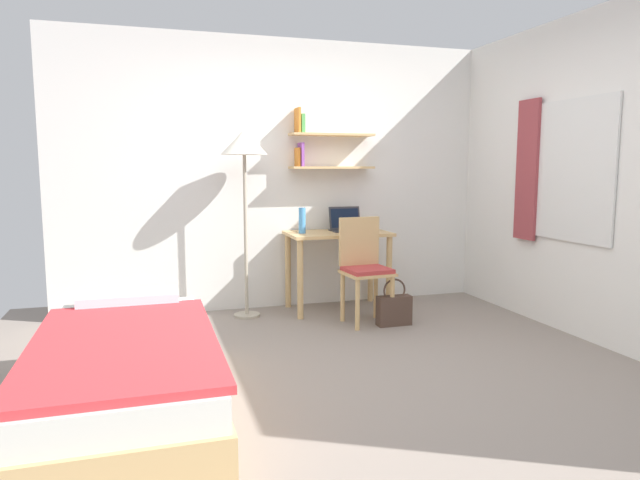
# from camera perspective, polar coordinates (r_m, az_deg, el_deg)

# --- Properties ---
(ground_plane) EXTENTS (5.28, 5.28, 0.00)m
(ground_plane) POSITION_cam_1_polar(r_m,az_deg,el_deg) (3.90, 4.08, -13.35)
(ground_plane) COLOR gray
(wall_back) EXTENTS (4.40, 0.27, 2.60)m
(wall_back) POSITION_cam_1_polar(r_m,az_deg,el_deg) (5.58, -3.30, 6.60)
(wall_back) COLOR white
(wall_back) RESTS_ON ground_plane
(wall_right) EXTENTS (0.10, 4.40, 2.60)m
(wall_right) POSITION_cam_1_polar(r_m,az_deg,el_deg) (4.80, 27.34, 5.65)
(wall_right) COLOR white
(wall_right) RESTS_ON ground_plane
(bed) EXTENTS (0.94, 1.97, 0.54)m
(bed) POSITION_cam_1_polar(r_m,az_deg,el_deg) (3.38, -18.89, -12.74)
(bed) COLOR tan
(bed) RESTS_ON ground_plane
(desk) EXTENTS (0.97, 0.56, 0.76)m
(desk) POSITION_cam_1_polar(r_m,az_deg,el_deg) (5.44, 1.80, -0.77)
(desk) COLOR tan
(desk) RESTS_ON ground_plane
(desk_chair) EXTENTS (0.43, 0.41, 0.93)m
(desk_chair) POSITION_cam_1_polar(r_m,az_deg,el_deg) (5.02, 4.49, -2.56)
(desk_chair) COLOR tan
(desk_chair) RESTS_ON ground_plane
(standing_lamp) EXTENTS (0.42, 0.42, 1.71)m
(standing_lamp) POSITION_cam_1_polar(r_m,az_deg,el_deg) (5.17, -7.65, 8.83)
(standing_lamp) COLOR #B2A893
(standing_lamp) RESTS_ON ground_plane
(laptop) EXTENTS (0.32, 0.24, 0.23)m
(laptop) POSITION_cam_1_polar(r_m,az_deg,el_deg) (5.54, 2.68, 1.55)
(laptop) COLOR #2D2D33
(laptop) RESTS_ON desk
(water_bottle) EXTENTS (0.07, 0.07, 0.24)m
(water_bottle) POSITION_cam_1_polar(r_m,az_deg,el_deg) (5.31, -1.81, 1.98)
(water_bottle) COLOR #4C99DB
(water_bottle) RESTS_ON desk
(book_stack) EXTENTS (0.17, 0.24, 0.10)m
(book_stack) POSITION_cam_1_polar(r_m,az_deg,el_deg) (5.54, 4.57, 1.45)
(book_stack) COLOR gold
(book_stack) RESTS_ON desk
(handbag) EXTENTS (0.30, 0.11, 0.42)m
(handbag) POSITION_cam_1_polar(r_m,az_deg,el_deg) (5.03, 7.48, -6.92)
(handbag) COLOR #4C382D
(handbag) RESTS_ON ground_plane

